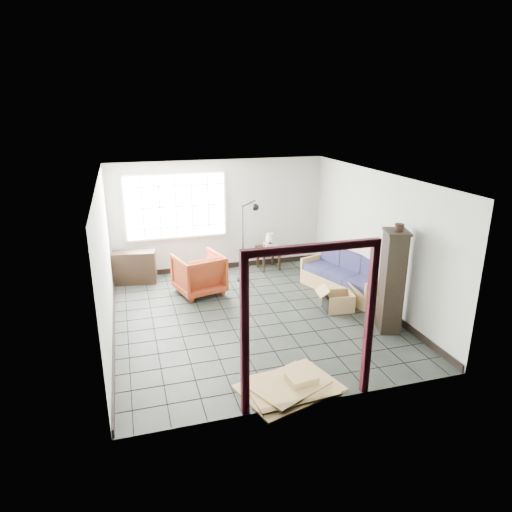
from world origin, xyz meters
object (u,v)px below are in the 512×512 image
object	(u,v)px
futon_sofa	(345,278)
side_table	(269,251)
armchair	(199,272)
tall_shelf	(392,281)

from	to	relation	value
futon_sofa	side_table	bearing A→B (deg)	101.72
side_table	armchair	bearing A→B (deg)	-151.39
futon_sofa	tall_shelf	size ratio (longest dim) A/B	1.11
side_table	tall_shelf	size ratio (longest dim) A/B	0.30
armchair	tall_shelf	size ratio (longest dim) A/B	0.52
futon_sofa	armchair	size ratio (longest dim) A/B	2.15
tall_shelf	side_table	bearing A→B (deg)	123.77
futon_sofa	tall_shelf	bearing A→B (deg)	-111.14
futon_sofa	tall_shelf	world-z (taller)	tall_shelf
armchair	futon_sofa	bearing A→B (deg)	149.84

